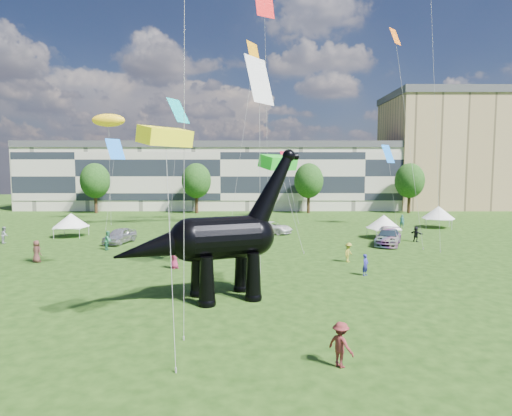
{
  "coord_description": "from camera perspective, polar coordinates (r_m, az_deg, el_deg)",
  "views": [
    {
      "loc": [
        -1.65,
        -23.11,
        7.82
      ],
      "look_at": [
        -1.55,
        8.0,
        5.0
      ],
      "focal_mm": 30.0,
      "sensor_mm": 36.0,
      "label": 1
    }
  ],
  "objects": [
    {
      "name": "gazebo_near",
      "position": [
        50.66,
        16.67,
        -1.78
      ],
      "size": [
        4.21,
        4.21,
        2.67
      ],
      "rotation": [
        0.0,
        0.0,
        0.11
      ],
      "color": "white",
      "rests_on": "ground"
    },
    {
      "name": "apartment_block",
      "position": [
        97.51,
        25.27,
        6.56
      ],
      "size": [
        28.0,
        18.0,
        22.0
      ],
      "primitive_type": "cube",
      "color": "tan",
      "rests_on": "ground"
    },
    {
      "name": "gazebo_far",
      "position": [
        62.21,
        23.14,
        -0.56
      ],
      "size": [
        5.31,
        5.31,
        2.91
      ],
      "rotation": [
        0.0,
        0.0,
        -0.33
      ],
      "color": "white",
      "rests_on": "ground"
    },
    {
      "name": "tree_mid_right",
      "position": [
        76.73,
        7.05,
        4.0
      ],
      "size": [
        5.2,
        5.2,
        9.44
      ],
      "color": "#382314",
      "rests_on": "ground"
    },
    {
      "name": "tree_far_right",
      "position": [
        80.99,
        19.81,
        3.8
      ],
      "size": [
        5.2,
        5.2,
        9.44
      ],
      "color": "#382314",
      "rests_on": "ground"
    },
    {
      "name": "ground",
      "position": [
        24.45,
        3.79,
        -13.49
      ],
      "size": [
        220.0,
        220.0,
        0.0
      ],
      "primitive_type": "plane",
      "color": "#16330C",
      "rests_on": "ground"
    },
    {
      "name": "dinosaur_sculpture",
      "position": [
        25.75,
        -5.24,
        -4.37
      ],
      "size": [
        11.29,
        5.8,
        9.43
      ],
      "rotation": [
        0.0,
        0.0,
        0.38
      ],
      "color": "black",
      "rests_on": "ground"
    },
    {
      "name": "car_silver",
      "position": [
        47.63,
        -17.7,
        -3.52
      ],
      "size": [
        2.85,
        5.08,
        1.63
      ],
      "primitive_type": "imported",
      "rotation": [
        0.0,
        0.0,
        -0.2
      ],
      "color": "silver",
      "rests_on": "ground"
    },
    {
      "name": "car_grey",
      "position": [
        43.04,
        -9.93,
        -4.46
      ],
      "size": [
        4.28,
        3.08,
        1.34
      ],
      "primitive_type": "imported",
      "rotation": [
        0.0,
        0.0,
        2.03
      ],
      "color": "slate",
      "rests_on": "ground"
    },
    {
      "name": "terrace_row",
      "position": [
        85.36,
        -4.47,
        3.95
      ],
      "size": [
        78.0,
        11.0,
        12.0
      ],
      "primitive_type": "cube",
      "color": "beige",
      "rests_on": "ground"
    },
    {
      "name": "car_dark",
      "position": [
        46.39,
        17.21,
        -3.73
      ],
      "size": [
        4.33,
        6.12,
        1.65
      ],
      "primitive_type": "imported",
      "rotation": [
        0.0,
        0.0,
        -0.4
      ],
      "color": "#595960",
      "rests_on": "ground"
    },
    {
      "name": "car_white",
      "position": [
        52.3,
        2.1,
        -2.62
      ],
      "size": [
        5.69,
        4.65,
        1.44
      ],
      "primitive_type": "imported",
      "rotation": [
        0.0,
        0.0,
        1.05
      ],
      "color": "silver",
      "rests_on": "ground"
    },
    {
      "name": "tree_mid_left",
      "position": [
        76.82,
        -7.96,
        3.99
      ],
      "size": [
        5.2,
        5.2,
        9.44
      ],
      "color": "#382314",
      "rests_on": "ground"
    },
    {
      "name": "visitors",
      "position": [
        38.07,
        -3.43,
        -5.33
      ],
      "size": [
        47.15,
        41.71,
        1.87
      ],
      "color": "maroon",
      "rests_on": "ground"
    },
    {
      "name": "kites",
      "position": [
        53.29,
        -16.07,
        11.57
      ],
      "size": [
        49.15,
        52.85,
        22.41
      ],
      "color": "red",
      "rests_on": "ground"
    },
    {
      "name": "tree_far_left",
      "position": [
        81.23,
        -20.67,
        3.77
      ],
      "size": [
        5.2,
        5.2,
        9.44
      ],
      "color": "#382314",
      "rests_on": "ground"
    },
    {
      "name": "gazebo_left",
      "position": [
        53.97,
        -23.43,
        -1.52
      ],
      "size": [
        4.04,
        4.04,
        2.74
      ],
      "rotation": [
        0.0,
        0.0,
        0.03
      ],
      "color": "white",
      "rests_on": "ground"
    }
  ]
}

